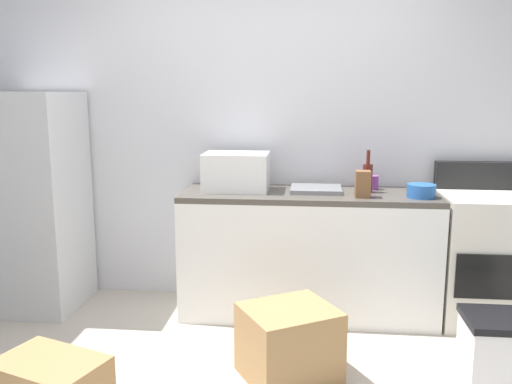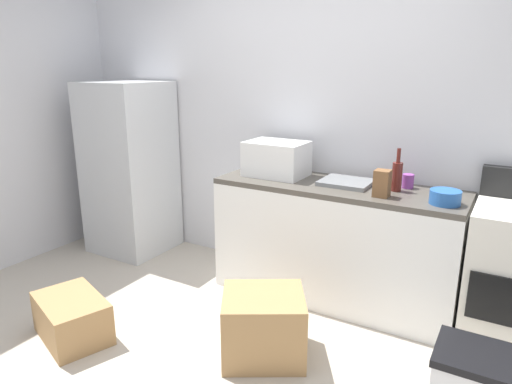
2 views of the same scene
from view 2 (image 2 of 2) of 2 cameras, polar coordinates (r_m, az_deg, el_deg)
ground_plane at (r=2.93m, az=-5.58°, el=-21.03°), size 6.00×6.00×0.00m
wall_back at (r=3.74m, az=8.03°, el=8.63°), size 5.00×0.10×2.60m
kitchen_counter at (r=3.52m, az=9.83°, el=-6.18°), size 1.80×0.60×0.90m
refrigerator at (r=4.48m, az=-15.51°, el=2.88°), size 0.68×0.66×1.60m
microwave at (r=3.59m, az=2.59°, el=4.18°), size 0.46×0.34×0.27m
sink_basin at (r=3.40m, az=11.22°, el=1.20°), size 0.36×0.32×0.03m
wine_bottle at (r=3.29m, az=17.22°, el=1.98°), size 0.07×0.07×0.30m
coffee_mug at (r=3.41m, az=18.48°, el=1.29°), size 0.08×0.08×0.10m
knife_block at (r=3.12m, az=15.49°, el=1.04°), size 0.10×0.10×0.18m
mixing_bowl at (r=3.09m, az=22.59°, el=-0.60°), size 0.19×0.19×0.09m
cardboard_box_large at (r=2.91m, az=0.92°, el=-16.36°), size 0.64×0.62×0.41m
cardboard_box_medium at (r=3.34m, az=-22.02°, el=-14.40°), size 0.62×0.52×0.28m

